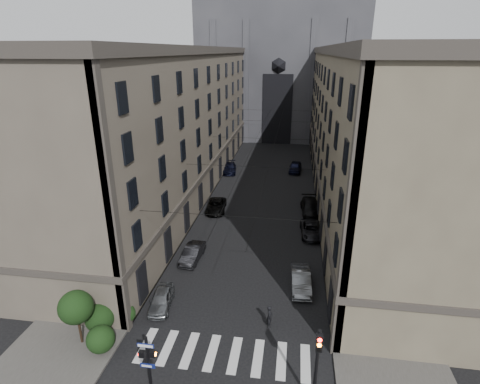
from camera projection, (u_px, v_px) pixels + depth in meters
The scene contains 19 objects.
sidewalk_left at pixel (192, 185), 54.27m from camera, with size 7.00×80.00×0.15m, color #383533.
sidewalk_right at pixel (341, 192), 51.39m from camera, with size 7.00×80.00×0.15m, color #383533.
zebra_crossing at pixel (223, 354), 24.18m from camera, with size 11.00×3.20×0.01m, color beige.
building_left at pixel (169, 120), 51.38m from camera, with size 13.60×60.60×18.85m.
building_right at pixel (371, 126), 47.69m from camera, with size 13.60×60.60×18.85m.
gothic_tower at pixel (282, 53), 82.56m from camera, with size 35.00×23.00×58.00m.
pedestrian_signal_left at pixel (148, 361), 20.61m from camera, with size 1.02×0.38×4.00m.
traffic_light_right at pixel (317, 361), 19.40m from camera, with size 0.34×0.50×5.20m.
shrub_cluster at pixel (94, 318), 24.75m from camera, with size 3.90×4.40×3.90m.
tram_wires at pixel (266, 139), 49.94m from camera, with size 14.00×60.00×0.43m.
car_left_near at pixel (161, 299), 28.44m from camera, with size 1.54×3.83×1.31m, color slate.
car_left_midnear at pixel (193, 253), 34.81m from camera, with size 1.44×4.12×1.36m, color black.
car_left_midfar at pixel (216, 206), 45.45m from camera, with size 2.22×4.81×1.34m, color black.
car_left_far at pixel (230, 168), 59.94m from camera, with size 1.98×4.88×1.42m, color black.
car_right_near at pixel (301, 280), 30.66m from camera, with size 1.54×4.41×1.45m, color slate.
car_right_midnear at pixel (311, 230), 39.45m from camera, with size 2.13×4.63×1.29m, color black.
car_right_midfar at pixel (311, 207), 44.70m from camera, with size 2.20×5.42×1.57m, color black.
car_right_far at pixel (295, 167), 60.11m from camera, with size 1.87×4.65×1.59m, color black.
pedestrian at pixel (270, 316), 26.28m from camera, with size 0.63×0.41×1.73m, color black.
Camera 1 is at (3.84, -13.53, 18.38)m, focal length 28.00 mm.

